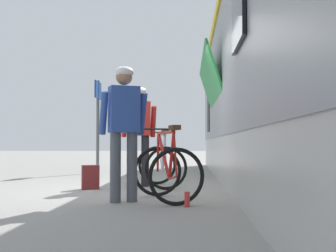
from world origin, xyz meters
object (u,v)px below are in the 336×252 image
bicycle_near_silver (161,164)px  bicycle_far_red (166,170)px  backpack_on_platform (90,177)px  water_bottle_by_the_backpack (97,181)px  platform_sign_post (98,110)px  water_bottle_near_the_bikes (187,199)px  train_car (332,60)px  cyclist_far_in_blue (124,121)px  cyclist_near_in_red (139,127)px

bicycle_near_silver → bicycle_far_red: (0.18, -1.88, 0.00)m
backpack_on_platform → water_bottle_by_the_backpack: (0.06, 0.23, -0.09)m
bicycle_near_silver → platform_sign_post: bearing=117.2°
bicycle_far_red → water_bottle_by_the_backpack: (-1.27, 1.66, -0.29)m
water_bottle_near_the_bikes → water_bottle_by_the_backpack: (-1.55, 2.22, 0.02)m
train_car → platform_sign_post: size_ratio=7.80×
bicycle_far_red → water_bottle_near_the_bikes: size_ratio=6.75×
train_car → bicycle_near_silver: size_ratio=15.64×
bicycle_near_silver → bicycle_far_red: 1.89m
bicycle_near_silver → water_bottle_near_the_bikes: 2.50m
bicycle_near_silver → water_bottle_near_the_bikes: (0.46, -2.44, -0.31)m
cyclist_far_in_blue → water_bottle_near_the_bikes: cyclist_far_in_blue is taller
bicycle_near_silver → water_bottle_by_the_backpack: size_ratio=5.37×
train_car → water_bottle_near_the_bikes: 3.04m
backpack_on_platform → platform_sign_post: size_ratio=0.17×
cyclist_near_in_red → bicycle_far_red: bearing=-73.3°
train_car → cyclist_near_in_red: train_car is taller
train_car → platform_sign_post: bearing=131.9°
cyclist_near_in_red → backpack_on_platform: 1.24m
water_bottle_by_the_backpack → train_car: bearing=-16.4°
train_car → bicycle_near_silver: 3.27m
cyclist_near_in_red → water_bottle_near_the_bikes: cyclist_near_in_red is taller
cyclist_near_in_red → bicycle_far_red: 2.13m
water_bottle_near_the_bikes → bicycle_far_red: bearing=116.2°
cyclist_far_in_blue → platform_sign_post: size_ratio=0.73×
water_bottle_near_the_bikes → platform_sign_post: platform_sign_post is taller
backpack_on_platform → water_bottle_near_the_bikes: backpack_on_platform is taller
water_bottle_by_the_backpack → water_bottle_near_the_bikes: bearing=-55.2°
train_car → water_bottle_by_the_backpack: (-3.65, 1.07, -1.85)m
cyclist_near_in_red → bicycle_far_red: size_ratio=1.43×
bicycle_near_silver → platform_sign_post: platform_sign_post is taller
cyclist_near_in_red → water_bottle_by_the_backpack: bearing=-158.3°
cyclist_far_in_blue → bicycle_near_silver: 2.18m
backpack_on_platform → water_bottle_by_the_backpack: backpack_on_platform is taller
cyclist_far_in_blue → backpack_on_platform: bearing=116.3°
backpack_on_platform → water_bottle_near_the_bikes: (1.61, -2.00, -0.11)m
cyclist_near_in_red → platform_sign_post: (-1.48, 3.61, 0.57)m
backpack_on_platform → water_bottle_by_the_backpack: 0.25m
platform_sign_post → water_bottle_by_the_backpack: bearing=-78.5°
cyclist_far_in_blue → backpack_on_platform: (-0.79, 1.60, -0.85)m
bicycle_near_silver → water_bottle_near_the_bikes: bicycle_near_silver is taller
train_car → bicycle_far_red: (-2.38, -0.59, -1.56)m
bicycle_near_silver → cyclist_near_in_red: bearing=171.9°
cyclist_far_in_blue → water_bottle_by_the_backpack: (-0.73, 1.83, -0.94)m
bicycle_far_red → backpack_on_platform: 1.97m
bicycle_far_red → platform_sign_post: size_ratio=0.51×
train_car → water_bottle_near_the_bikes: train_car is taller
bicycle_near_silver → platform_sign_post: size_ratio=0.50×
bicycle_near_silver → backpack_on_platform: size_ratio=2.99×
cyclist_near_in_red → backpack_on_platform: (-0.75, -0.50, -0.85)m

